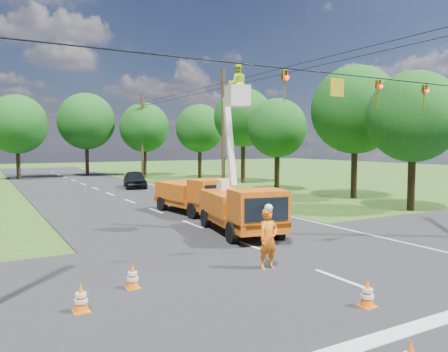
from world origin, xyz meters
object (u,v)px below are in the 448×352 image
ground_worker (268,239)px  traffic_cone_2 (239,219)px  bucket_truck (241,198)px  tree_right_e (200,128)px  traffic_cone_3 (222,213)px  tree_right_c (277,128)px  tree_right_a (413,117)px  traffic_cone_7 (221,199)px  pole_right_mid (223,130)px  tree_far_b (86,121)px  traffic_cone_5 (81,298)px  traffic_cone_8 (367,293)px  distant_car (135,179)px  traffic_cone_4 (133,276)px  second_truck (193,195)px  tree_right_b (355,110)px  tree_far_a (17,124)px  tree_far_c (144,128)px  pole_right_far (142,135)px  tree_right_d (243,118)px

ground_worker → traffic_cone_2: size_ratio=2.73×
bucket_truck → tree_right_e: 32.84m
traffic_cone_3 → tree_right_c: (11.27, 10.47, 4.95)m
traffic_cone_3 → tree_right_a: 12.93m
ground_worker → traffic_cone_7: bearing=62.1°
traffic_cone_7 → pole_right_mid: 8.71m
traffic_cone_2 → traffic_cone_7: size_ratio=1.00×
traffic_cone_3 → tree_far_b: size_ratio=0.07×
traffic_cone_2 → pole_right_mid: pole_right_mid is taller
traffic_cone_5 → traffic_cone_8: size_ratio=1.00×
ground_worker → tree_right_e: bearing=62.4°
bucket_truck → distant_car: (2.41, 22.12, -0.80)m
bucket_truck → traffic_cone_4: size_ratio=10.46×
second_truck → tree_right_b: bearing=-2.5°
tree_far_a → tree_far_c: 14.53m
traffic_cone_7 → tree_right_a: (8.73, -7.73, 5.20)m
tree_right_e → traffic_cone_4: bearing=-119.0°
pole_right_far → tree_right_a: (5.00, -34.00, 0.46)m
bucket_truck → traffic_cone_8: (-1.92, -8.89, -1.23)m
tree_right_a → tree_right_c: bearing=91.3°
distant_car → traffic_cone_8: size_ratio=6.55×
traffic_cone_2 → pole_right_mid: bearing=63.4°
traffic_cone_4 → pole_right_mid: 24.62m
pole_right_far → tree_far_b: tree_far_b is taller
traffic_cone_5 → traffic_cone_3: bearing=46.0°
traffic_cone_4 → tree_far_c: size_ratio=0.08×
tree_right_a → tree_right_e: bearing=89.4°
pole_right_mid → tree_right_e: size_ratio=1.16×
tree_right_a → tree_right_d: bearing=86.5°
tree_right_a → tree_far_b: bearing=105.1°
distant_car → tree_far_b: tree_far_b is taller
traffic_cone_5 → tree_right_d: bearing=51.8°
traffic_cone_8 → tree_right_b: bearing=44.7°
traffic_cone_4 → tree_right_d: tree_right_d is taller
traffic_cone_4 → traffic_cone_5: (-1.57, -1.03, 0.00)m
traffic_cone_8 → tree_right_c: bearing=58.2°
tree_right_e → tree_far_b: size_ratio=0.84×
pole_right_far → distant_car: bearing=-111.9°
tree_right_a → tree_right_e: 29.00m
tree_far_c → tree_right_a: bearing=-83.7°
traffic_cone_4 → tree_far_c: 44.68m
tree_right_a → tree_far_b: size_ratio=0.80×
bucket_truck → tree_far_c: size_ratio=0.81×
second_truck → tree_far_a: 32.86m
ground_worker → tree_right_c: 24.17m
distant_car → traffic_cone_5: size_ratio=6.55×
ground_worker → tree_right_c: tree_right_c is taller
ground_worker → pole_right_far: 41.32m
traffic_cone_2 → traffic_cone_3: size_ratio=1.00×
traffic_cone_7 → tree_far_c: 29.23m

